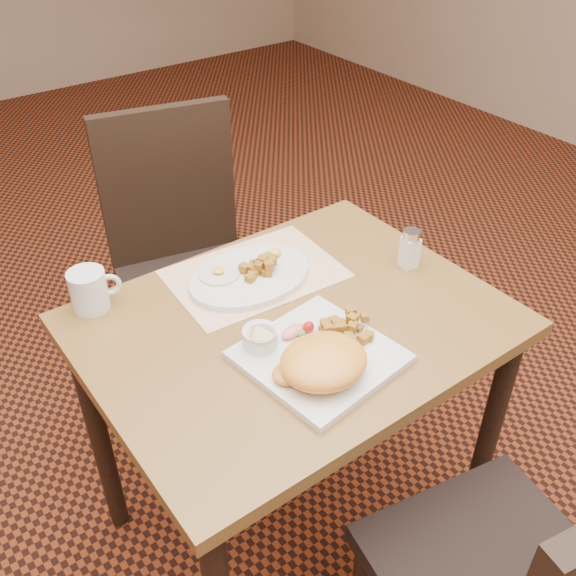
# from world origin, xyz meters

# --- Properties ---
(ground) EXTENTS (8.00, 8.00, 0.00)m
(ground) POSITION_xyz_m (0.00, 0.00, 0.00)
(ground) COLOR black
(ground) RESTS_ON ground
(table) EXTENTS (0.90, 0.70, 0.75)m
(table) POSITION_xyz_m (0.00, 0.00, 0.64)
(table) COLOR brown
(table) RESTS_ON ground
(chair_far) EXTENTS (0.51, 0.51, 0.97)m
(chair_far) POSITION_xyz_m (0.08, 0.68, 0.54)
(chair_far) COLOR black
(chair_far) RESTS_ON ground
(placemat) EXTENTS (0.42, 0.30, 0.00)m
(placemat) POSITION_xyz_m (0.03, 0.19, 0.75)
(placemat) COLOR white
(placemat) RESTS_ON table
(plate_square) EXTENTS (0.31, 0.31, 0.02)m
(plate_square) POSITION_xyz_m (-0.04, -0.14, 0.76)
(plate_square) COLOR silver
(plate_square) RESTS_ON table
(plate_oval) EXTENTS (0.31, 0.23, 0.02)m
(plate_oval) POSITION_xyz_m (0.00, 0.18, 0.76)
(plate_oval) COLOR silver
(plate_oval) RESTS_ON placemat
(hollandaise_mound) EXTENTS (0.18, 0.16, 0.07)m
(hollandaise_mound) POSITION_xyz_m (-0.07, -0.19, 0.80)
(hollandaise_mound) COLOR #FA9D30
(hollandaise_mound) RESTS_ON plate_square
(ramekin) EXTENTS (0.07, 0.07, 0.04)m
(ramekin) POSITION_xyz_m (-0.12, -0.04, 0.79)
(ramekin) COLOR silver
(ramekin) RESTS_ON plate_square
(garnish_sq) EXTENTS (0.08, 0.04, 0.03)m
(garnish_sq) POSITION_xyz_m (-0.03, -0.06, 0.78)
(garnish_sq) COLOR #387223
(garnish_sq) RESTS_ON plate_square
(fried_egg) EXTENTS (0.10, 0.10, 0.02)m
(fried_egg) POSITION_xyz_m (-0.06, 0.22, 0.77)
(fried_egg) COLOR white
(fried_egg) RESTS_ON plate_oval
(garnish_ov) EXTENTS (0.06, 0.04, 0.02)m
(garnish_ov) POSITION_xyz_m (0.09, 0.21, 0.78)
(garnish_ov) COLOR #387223
(garnish_ov) RESTS_ON plate_oval
(salt_shaker) EXTENTS (0.05, 0.05, 0.10)m
(salt_shaker) POSITION_xyz_m (0.35, -0.00, 0.80)
(salt_shaker) COLOR white
(salt_shaker) RESTS_ON table
(coffee_mug) EXTENTS (0.11, 0.08, 0.09)m
(coffee_mug) POSITION_xyz_m (-0.34, 0.30, 0.80)
(coffee_mug) COLOR silver
(coffee_mug) RESTS_ON table
(home_fries_sq) EXTENTS (0.11, 0.11, 0.04)m
(home_fries_sq) POSITION_xyz_m (0.04, -0.12, 0.78)
(home_fries_sq) COLOR #AA731B
(home_fries_sq) RESTS_ON plate_square
(home_fries_ov) EXTENTS (0.10, 0.07, 0.04)m
(home_fries_ov) POSITION_xyz_m (0.02, 0.17, 0.78)
(home_fries_ov) COLOR #AA731B
(home_fries_ov) RESTS_ON plate_oval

